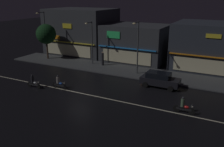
# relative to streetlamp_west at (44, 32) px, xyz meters

# --- Properties ---
(ground_plane) EXTENTS (140.00, 140.00, 0.00)m
(ground_plane) POSITION_rel_streetlamp_west_xyz_m (12.91, -9.44, -4.45)
(ground_plane) COLOR black
(lane_divider_stripe) EXTENTS (32.97, 0.16, 0.01)m
(lane_divider_stripe) POSITION_rel_streetlamp_west_xyz_m (12.91, -9.44, -4.45)
(lane_divider_stripe) COLOR beige
(lane_divider_stripe) RESTS_ON ground
(sidewalk_far) EXTENTS (34.70, 5.06, 0.14)m
(sidewalk_far) POSITION_rel_streetlamp_west_xyz_m (12.91, -0.08, -4.38)
(sidewalk_far) COLOR #424447
(sidewalk_far) RESTS_ON ground
(storefront_left_block) EXTENTS (9.42, 7.31, 5.57)m
(storefront_left_block) POSITION_rel_streetlamp_west_xyz_m (12.91, 6.02, -1.67)
(storefront_left_block) COLOR #383A3F
(storefront_left_block) RESTS_ON ground
(storefront_center_block) EXTENTS (8.78, 8.60, 6.32)m
(storefront_center_block) POSITION_rel_streetlamp_west_xyz_m (23.32, 6.67, -1.30)
(storefront_center_block) COLOR #2D333D
(storefront_center_block) RESTS_ON ground
(storefront_right_block) EXTENTS (10.80, 8.55, 7.68)m
(storefront_right_block) POSITION_rel_streetlamp_west_xyz_m (2.50, 6.64, -0.62)
(storefront_right_block) COLOR #383A3F
(storefront_right_block) RESTS_ON ground
(streetlamp_west) EXTENTS (0.44, 1.64, 7.34)m
(streetlamp_west) POSITION_rel_streetlamp_west_xyz_m (0.00, 0.00, 0.00)
(streetlamp_west) COLOR #47494C
(streetlamp_west) RESTS_ON sidewalk_far
(streetlamp_mid) EXTENTS (0.44, 1.64, 6.20)m
(streetlamp_mid) POSITION_rel_streetlamp_west_xyz_m (8.24, 0.50, -0.60)
(streetlamp_mid) COLOR #47494C
(streetlamp_mid) RESTS_ON sidewalk_far
(streetlamp_east) EXTENTS (0.44, 1.64, 6.71)m
(streetlamp_east) POSITION_rel_streetlamp_west_xyz_m (15.86, -0.84, -0.33)
(streetlamp_east) COLOR #47494C
(streetlamp_east) RESTS_ON sidewalk_far
(pedestrian_on_sidewalk) EXTENTS (0.35, 0.35, 1.98)m
(pedestrian_on_sidewalk) POSITION_rel_streetlamp_west_xyz_m (9.97, 0.74, -3.38)
(pedestrian_on_sidewalk) COLOR #232328
(pedestrian_on_sidewalk) RESTS_ON sidewalk_far
(street_tree) EXTENTS (3.10, 3.10, 5.48)m
(street_tree) POSITION_rel_streetlamp_west_xyz_m (0.22, 0.11, -0.40)
(street_tree) COLOR #473323
(street_tree) RESTS_ON sidewalk_far
(parked_car_near_kerb) EXTENTS (4.30, 1.98, 1.67)m
(parked_car_near_kerb) POSITION_rel_streetlamp_west_xyz_m (19.83, -3.76, -3.58)
(parked_car_near_kerb) COLOR black
(parked_car_near_kerb) RESTS_ON ground
(motorcycle_lead) EXTENTS (1.90, 0.60, 1.52)m
(motorcycle_lead) POSITION_rel_streetlamp_west_xyz_m (7.47, -10.51, -3.82)
(motorcycle_lead) COLOR black
(motorcycle_lead) RESTS_ON ground
(motorcycle_following) EXTENTS (1.90, 0.60, 1.52)m
(motorcycle_following) POSITION_rel_streetlamp_west_xyz_m (23.60, -9.13, -3.82)
(motorcycle_following) COLOR black
(motorcycle_following) RESTS_ON ground
(motorcycle_trailing_far) EXTENTS (1.90, 0.60, 1.52)m
(motorcycle_trailing_far) POSITION_rel_streetlamp_west_xyz_m (10.13, -9.39, -3.82)
(motorcycle_trailing_far) COLOR black
(motorcycle_trailing_far) RESTS_ON ground
(traffic_cone) EXTENTS (0.36, 0.36, 0.55)m
(traffic_cone) POSITION_rel_streetlamp_west_xyz_m (17.68, -3.60, -4.18)
(traffic_cone) COLOR orange
(traffic_cone) RESTS_ON ground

